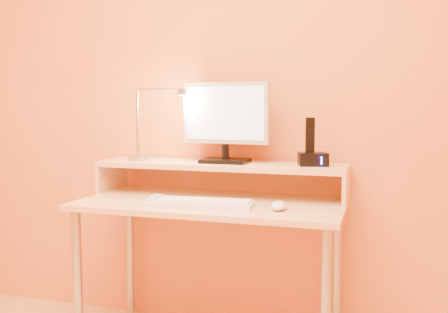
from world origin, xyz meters
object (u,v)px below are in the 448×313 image
(monitor_panel, at_px, (226,113))
(lamp_base, at_px, (138,158))
(phone_dock, at_px, (313,159))
(mouse, at_px, (278,206))
(keyboard, at_px, (204,204))
(remote_control, at_px, (154,200))

(monitor_panel, distance_m, lamp_base, 0.50)
(phone_dock, distance_m, mouse, 0.33)
(keyboard, bearing_deg, mouse, -0.30)
(monitor_panel, bearing_deg, keyboard, -86.41)
(lamp_base, xyz_separation_m, phone_dock, (0.87, 0.03, 0.02))
(phone_dock, height_order, remote_control, phone_dock)
(lamp_base, height_order, remote_control, lamp_base)
(lamp_base, distance_m, mouse, 0.81)
(mouse, xyz_separation_m, remote_control, (-0.57, 0.01, -0.01))
(lamp_base, bearing_deg, monitor_panel, 5.11)
(phone_dock, bearing_deg, remote_control, -175.23)
(monitor_panel, height_order, keyboard, monitor_panel)
(monitor_panel, bearing_deg, remote_control, -129.57)
(remote_control, bearing_deg, mouse, -12.99)
(lamp_base, relative_size, remote_control, 0.50)
(phone_dock, distance_m, remote_control, 0.74)
(monitor_panel, relative_size, phone_dock, 3.29)
(monitor_panel, height_order, mouse, monitor_panel)
(lamp_base, distance_m, phone_dock, 0.87)
(keyboard, bearing_deg, lamp_base, 144.05)
(lamp_base, bearing_deg, mouse, -17.30)
(lamp_base, xyz_separation_m, remote_control, (0.19, -0.23, -0.16))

